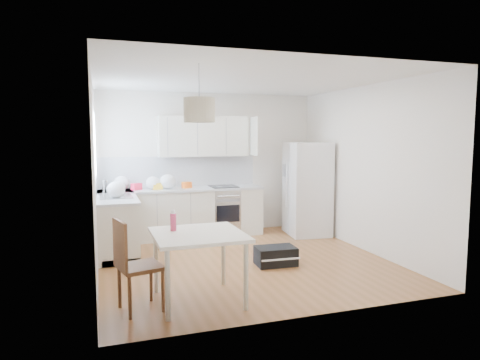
% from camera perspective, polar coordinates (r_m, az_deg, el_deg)
% --- Properties ---
extents(floor, '(4.20, 4.20, 0.00)m').
position_cam_1_polar(floor, '(6.59, 0.53, -10.73)').
color(floor, brown).
rests_on(floor, ground).
extents(ceiling, '(4.20, 4.20, 0.00)m').
position_cam_1_polar(ceiling, '(6.36, 0.56, 13.24)').
color(ceiling, white).
rests_on(ceiling, wall_back).
extents(wall_back, '(4.20, 0.00, 4.20)m').
position_cam_1_polar(wall_back, '(8.35, -4.12, 2.22)').
color(wall_back, silver).
rests_on(wall_back, floor).
extents(wall_left, '(0.00, 4.20, 4.20)m').
position_cam_1_polar(wall_left, '(6.00, -18.80, 0.44)').
color(wall_left, silver).
rests_on(wall_left, floor).
extents(wall_right, '(0.00, 4.20, 4.20)m').
position_cam_1_polar(wall_right, '(7.29, 16.37, 1.45)').
color(wall_right, silver).
rests_on(wall_right, floor).
extents(window_glassblock, '(0.02, 1.00, 1.00)m').
position_cam_1_polar(window_glassblock, '(7.13, -18.74, 4.50)').
color(window_glassblock, '#BFE0F9').
rests_on(window_glassblock, wall_left).
extents(cabinets_back, '(3.00, 0.60, 0.88)m').
position_cam_1_polar(cabinets_back, '(8.04, -7.70, -4.50)').
color(cabinets_back, beige).
rests_on(cabinets_back, floor).
extents(cabinets_left, '(0.60, 1.80, 0.88)m').
position_cam_1_polar(cabinets_left, '(7.33, -16.13, -5.72)').
color(cabinets_left, beige).
rests_on(cabinets_left, floor).
extents(counter_back, '(3.02, 0.64, 0.04)m').
position_cam_1_polar(counter_back, '(7.97, -7.75, -1.25)').
color(counter_back, '#A3A5A8').
rests_on(counter_back, cabinets_back).
extents(counter_left, '(0.64, 1.82, 0.04)m').
position_cam_1_polar(counter_left, '(7.25, -16.24, -2.15)').
color(counter_left, '#A3A5A8').
rests_on(counter_left, cabinets_left).
extents(backsplash_back, '(3.00, 0.01, 0.58)m').
position_cam_1_polar(backsplash_back, '(8.22, -8.16, 1.14)').
color(backsplash_back, silver).
rests_on(backsplash_back, wall_back).
extents(backsplash_left, '(0.01, 1.80, 0.58)m').
position_cam_1_polar(backsplash_left, '(7.21, -18.65, 0.21)').
color(backsplash_left, silver).
rests_on(backsplash_left, wall_left).
extents(upper_cabinets, '(1.70, 0.32, 0.75)m').
position_cam_1_polar(upper_cabinets, '(8.14, -4.90, 5.82)').
color(upper_cabinets, beige).
rests_on(upper_cabinets, wall_back).
extents(range_oven, '(0.50, 0.61, 0.88)m').
position_cam_1_polar(range_oven, '(8.22, -2.20, -4.22)').
color(range_oven, '#B5B8BA').
rests_on(range_oven, floor).
extents(sink, '(0.50, 0.80, 0.16)m').
position_cam_1_polar(sink, '(7.20, -16.23, -2.09)').
color(sink, '#B5B8BA').
rests_on(sink, counter_left).
extents(refrigerator, '(0.94, 0.98, 1.76)m').
position_cam_1_polar(refrigerator, '(8.28, 8.99, -1.12)').
color(refrigerator, white).
rests_on(refrigerator, floor).
extents(dining_table, '(1.02, 1.02, 0.79)m').
position_cam_1_polar(dining_table, '(4.92, -5.58, -8.04)').
color(dining_table, beige).
rests_on(dining_table, floor).
extents(dining_chair, '(0.52, 0.52, 1.01)m').
position_cam_1_polar(dining_chair, '(4.82, -13.14, -10.92)').
color(dining_chair, '#513218').
rests_on(dining_chair, floor).
extents(drink_bottle, '(0.09, 0.09, 0.24)m').
position_cam_1_polar(drink_bottle, '(5.02, -8.89, -5.35)').
color(drink_bottle, '#D33A63').
rests_on(drink_bottle, dining_table).
extents(gym_bag, '(0.60, 0.41, 0.27)m').
position_cam_1_polar(gym_bag, '(6.39, 4.78, -10.04)').
color(gym_bag, black).
rests_on(gym_bag, floor).
extents(pendant_lamp, '(0.44, 0.44, 0.28)m').
position_cam_1_polar(pendant_lamp, '(4.92, -5.45, 9.27)').
color(pendant_lamp, beige).
rests_on(pendant_lamp, ceiling).
extents(grocery_bag_a, '(0.28, 0.24, 0.25)m').
position_cam_1_polar(grocery_bag_a, '(7.93, -15.52, -0.39)').
color(grocery_bag_a, white).
rests_on(grocery_bag_a, counter_back).
extents(grocery_bag_b, '(0.26, 0.22, 0.23)m').
position_cam_1_polar(grocery_bag_b, '(7.90, -11.51, -0.38)').
color(grocery_bag_b, white).
rests_on(grocery_bag_b, counter_back).
extents(grocery_bag_c, '(0.30, 0.25, 0.27)m').
position_cam_1_polar(grocery_bag_c, '(7.90, -9.61, -0.21)').
color(grocery_bag_c, white).
rests_on(grocery_bag_c, counter_back).
extents(grocery_bag_d, '(0.23, 0.20, 0.21)m').
position_cam_1_polar(grocery_bag_d, '(7.39, -15.97, -1.01)').
color(grocery_bag_d, white).
rests_on(grocery_bag_d, counter_back).
extents(grocery_bag_e, '(0.28, 0.24, 0.25)m').
position_cam_1_polar(grocery_bag_e, '(6.97, -16.21, -1.25)').
color(grocery_bag_e, white).
rests_on(grocery_bag_e, counter_left).
extents(snack_orange, '(0.20, 0.17, 0.12)m').
position_cam_1_polar(snack_orange, '(7.98, -7.11, -0.67)').
color(snack_orange, orange).
rests_on(snack_orange, counter_back).
extents(snack_yellow, '(0.18, 0.13, 0.12)m').
position_cam_1_polar(snack_yellow, '(7.87, -10.95, -0.81)').
color(snack_yellow, gold).
rests_on(snack_yellow, counter_back).
extents(snack_red, '(0.21, 0.19, 0.12)m').
position_cam_1_polar(snack_red, '(7.87, -13.64, -0.86)').
color(snack_red, red).
rests_on(snack_red, counter_back).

